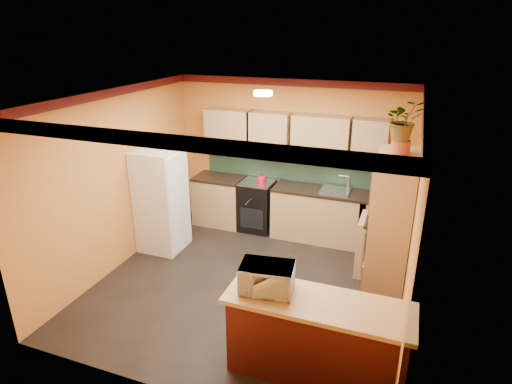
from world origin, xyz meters
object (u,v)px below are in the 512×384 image
at_px(base_cabinets_back, 290,211).
at_px(pantry, 389,234).
at_px(breakfast_bar, 316,341).
at_px(fridge, 161,201).
at_px(stove, 257,206).
at_px(microwave, 267,278).

xyz_separation_m(base_cabinets_back, pantry, (1.75, -1.62, 0.61)).
bearing_deg(pantry, breakfast_bar, -110.21).
relative_size(base_cabinets_back, breakfast_bar, 2.03).
relative_size(pantry, breakfast_bar, 1.17).
distance_m(fridge, breakfast_bar, 3.62).
height_order(base_cabinets_back, stove, stove).
height_order(stove, fridge, fridge).
distance_m(base_cabinets_back, stove, 0.63).
xyz_separation_m(base_cabinets_back, fridge, (-1.85, -1.22, 0.41)).
bearing_deg(base_cabinets_back, breakfast_bar, -69.37).
relative_size(stove, microwave, 1.66).
distance_m(fridge, pantry, 3.63).
distance_m(fridge, microwave, 3.16).
bearing_deg(stove, base_cabinets_back, 0.00).
relative_size(stove, breakfast_bar, 0.51).
xyz_separation_m(stove, fridge, (-1.22, -1.22, 0.39)).
xyz_separation_m(base_cabinets_back, microwave, (0.64, -3.15, 0.64)).
relative_size(base_cabinets_back, pantry, 1.74).
height_order(fridge, microwave, fridge).
relative_size(base_cabinets_back, microwave, 6.68).
distance_m(breakfast_bar, microwave, 0.84).
height_order(fridge, breakfast_bar, fridge).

